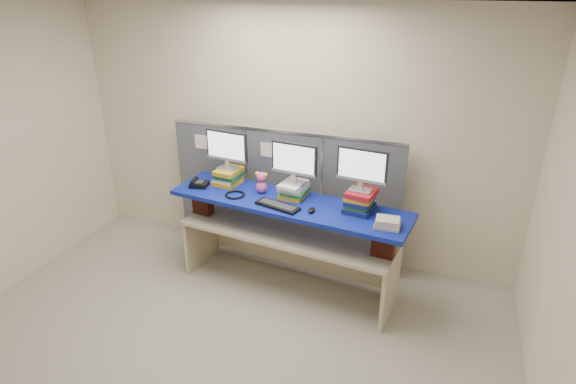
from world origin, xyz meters
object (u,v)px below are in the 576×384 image
at_px(keyboard, 278,206).
at_px(monitor_right, 362,167).
at_px(desk, 288,242).
at_px(monitor_left, 227,148).
at_px(blue_board, 288,203).
at_px(desk_phone, 199,184).
at_px(monitor_center, 294,161).

bearing_deg(keyboard, monitor_right, 29.48).
bearing_deg(desk, monitor_left, 171.09).
relative_size(blue_board, desk_phone, 11.61).
bearing_deg(blue_board, desk, -173.70).
height_order(monitor_center, keyboard, monitor_center).
xyz_separation_m(blue_board, monitor_right, (0.69, 0.04, 0.45)).
bearing_deg(desk_phone, keyboard, -22.83).
distance_m(monitor_right, desk_phone, 1.74).
relative_size(desk, monitor_right, 4.79).
relative_size(blue_board, keyboard, 5.17).
height_order(desk, monitor_right, monitor_right).
bearing_deg(desk, keyboard, -102.23).
bearing_deg(monitor_left, blue_board, -8.91).
bearing_deg(monitor_right, monitor_left, 180.00).
distance_m(desk, blue_board, 0.43).
relative_size(desk, monitor_center, 4.79).
relative_size(desk, desk_phone, 10.86).
relative_size(monitor_left, monitor_right, 1.00).
bearing_deg(keyboard, desk_phone, -176.07).
bearing_deg(monitor_center, desk_phone, -169.19).
height_order(monitor_left, monitor_right, monitor_right).
distance_m(monitor_center, desk_phone, 1.09).
bearing_deg(monitor_center, monitor_left, -180.00).
bearing_deg(monitor_center, monitor_right, -0.00).
bearing_deg(desk_phone, monitor_left, 19.91).
distance_m(blue_board, monitor_center, 0.42).
distance_m(desk, desk_phone, 1.11).
xyz_separation_m(monitor_left, monitor_right, (1.43, -0.16, 0.03)).
height_order(desk, desk_phone, desk_phone).
bearing_deg(desk, desk_phone, -175.75).
relative_size(monitor_left, desk_phone, 2.27).
bearing_deg(desk_phone, monitor_center, -7.28).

